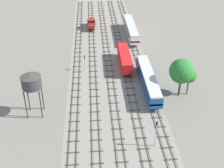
{
  "coord_description": "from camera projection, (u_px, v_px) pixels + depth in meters",
  "views": [
    {
      "loc": [
        -4.49,
        -15.57,
        39.43
      ],
      "look_at": [
        0.0,
        46.37,
        1.5
      ],
      "focal_mm": 49.02,
      "sensor_mm": 36.0,
      "label": 1
    }
  ],
  "objects": [
    {
      "name": "ground_plane",
      "position": [
        109.0,
        70.0,
        81.75
      ],
      "size": [
        480.0,
        480.0,
        0.0
      ],
      "primitive_type": "plane",
      "color": "slate"
    },
    {
      "name": "ballast_bed",
      "position": [
        109.0,
        70.0,
        81.75
      ],
      "size": [
        21.23,
        176.0,
        0.01
      ],
      "primitive_type": "cube",
      "color": "gray",
      "rests_on": "ground"
    },
    {
      "name": "track_far_left",
      "position": [
        77.0,
        69.0,
        82.0
      ],
      "size": [
        2.4,
        126.0,
        0.29
      ],
      "color": "#47382D",
      "rests_on": "ground"
    },
    {
      "name": "track_left",
      "position": [
        93.0,
        68.0,
        82.26
      ],
      "size": [
        2.4,
        126.0,
        0.29
      ],
      "color": "#47382D",
      "rests_on": "ground"
    },
    {
      "name": "track_centre_left",
      "position": [
        109.0,
        68.0,
        82.53
      ],
      "size": [
        2.4,
        126.0,
        0.29
      ],
      "color": "#47382D",
      "rests_on": "ground"
    },
    {
      "name": "track_centre",
      "position": [
        125.0,
        67.0,
        82.79
      ],
      "size": [
        2.4,
        126.0,
        0.29
      ],
      "color": "#47382D",
      "rests_on": "ground"
    },
    {
      "name": "track_centre_right",
      "position": [
        141.0,
        67.0,
        83.06
      ],
      "size": [
        2.4,
        126.0,
        0.29
      ],
      "color": "#47382D",
      "rests_on": "ground"
    },
    {
      "name": "diesel_railcar_centre_right_nearest",
      "position": [
        148.0,
        79.0,
        72.48
      ],
      "size": [
        2.96,
        20.5,
        3.8
      ],
      "color": "#194C8C",
      "rests_on": "ground"
    },
    {
      "name": "freight_boxcar_centre_near",
      "position": [
        125.0,
        58.0,
        82.44
      ],
      "size": [
        2.87,
        14.0,
        3.6
      ],
      "color": "red",
      "rests_on": "ground"
    },
    {
      "name": "diesel_railcar_centre_right_mid",
      "position": [
        131.0,
        29.0,
        100.51
      ],
      "size": [
        2.96,
        20.5,
        3.8
      ],
      "color": "white",
      "rests_on": "ground"
    },
    {
      "name": "shunter_loco_left_midfar",
      "position": [
        91.0,
        23.0,
        106.99
      ],
      "size": [
        2.74,
        8.46,
        3.1
      ],
      "color": "maroon",
      "rests_on": "ground"
    },
    {
      "name": "water_tower",
      "position": [
        31.0,
        82.0,
        61.18
      ],
      "size": [
        4.25,
        4.25,
        9.56
      ],
      "color": "#2D2826",
      "rests_on": "ground"
    },
    {
      "name": "signal_post_nearest",
      "position": [
        85.0,
        61.0,
        80.04
      ],
      "size": [
        0.28,
        0.47,
        4.57
      ],
      "color": "gray",
      "rests_on": "ground"
    },
    {
      "name": "signal_post_near",
      "position": [
        156.0,
        131.0,
        54.79
      ],
      "size": [
        0.28,
        0.47,
        5.9
      ],
      "color": "gray",
      "rests_on": "ground"
    },
    {
      "name": "lineside_tree_0",
      "position": [
        189.0,
        75.0,
        69.22
      ],
      "size": [
        3.42,
        3.42,
        6.75
      ],
      "color": "#4C331E",
      "rests_on": "ground"
    },
    {
      "name": "lineside_tree_1",
      "position": [
        182.0,
        71.0,
        68.14
      ],
      "size": [
        5.68,
        5.68,
        9.23
      ],
      "color": "#4C331E",
      "rests_on": "ground"
    }
  ]
}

